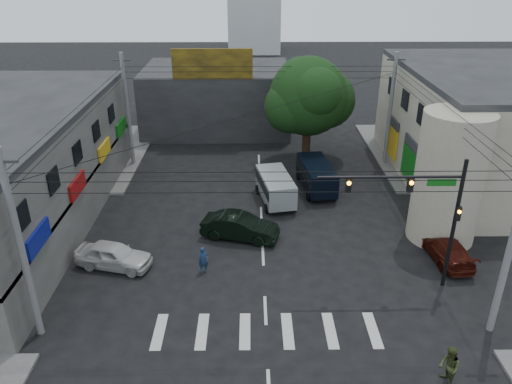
{
  "coord_description": "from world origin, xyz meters",
  "views": [
    {
      "loc": [
        -0.68,
        -22.71,
        15.95
      ],
      "look_at": [
        -0.39,
        4.0,
        3.14
      ],
      "focal_mm": 35.0,
      "sensor_mm": 36.0,
      "label": 1
    }
  ],
  "objects_px": {
    "dark_sedan": "(240,227)",
    "utility_pole_far_left": "(128,111)",
    "traffic_gantry": "(424,204)",
    "utility_pole_far_right": "(390,110)",
    "utility_pole_near_left": "(21,248)",
    "pedestrian_olive": "(449,367)",
    "utility_pole_near_right": "(511,246)",
    "white_compact": "(114,255)",
    "navy_van": "(316,177)",
    "maroon_sedan": "(446,249)",
    "silver_minivan": "(276,189)",
    "traffic_officer": "(203,260)",
    "street_tree": "(308,97)"
  },
  "relations": [
    {
      "from": "traffic_gantry",
      "to": "white_compact",
      "type": "distance_m",
      "value": 16.83
    },
    {
      "from": "utility_pole_far_left",
      "to": "navy_van",
      "type": "bearing_deg",
      "value": -19.02
    },
    {
      "from": "maroon_sedan",
      "to": "traffic_officer",
      "type": "distance_m",
      "value": 13.86
    },
    {
      "from": "utility_pole_far_left",
      "to": "utility_pole_far_right",
      "type": "xyz_separation_m",
      "value": [
        21.0,
        0.0,
        0.0
      ]
    },
    {
      "from": "utility_pole_near_left",
      "to": "navy_van",
      "type": "height_order",
      "value": "utility_pole_near_left"
    },
    {
      "from": "silver_minivan",
      "to": "navy_van",
      "type": "relative_size",
      "value": 0.92
    },
    {
      "from": "silver_minivan",
      "to": "utility_pole_far_right",
      "type": "bearing_deg",
      "value": -63.92
    },
    {
      "from": "street_tree",
      "to": "silver_minivan",
      "type": "height_order",
      "value": "street_tree"
    },
    {
      "from": "utility_pole_near_left",
      "to": "utility_pole_far_right",
      "type": "bearing_deg",
      "value": 44.31
    },
    {
      "from": "utility_pole_far_right",
      "to": "silver_minivan",
      "type": "bearing_deg",
      "value": -143.5
    },
    {
      "from": "utility_pole_near_left",
      "to": "utility_pole_far_right",
      "type": "relative_size",
      "value": 1.0
    },
    {
      "from": "dark_sedan",
      "to": "pedestrian_olive",
      "type": "bearing_deg",
      "value": -128.6
    },
    {
      "from": "traffic_gantry",
      "to": "white_compact",
      "type": "height_order",
      "value": "traffic_gantry"
    },
    {
      "from": "navy_van",
      "to": "pedestrian_olive",
      "type": "bearing_deg",
      "value": -177.72
    },
    {
      "from": "traffic_gantry",
      "to": "utility_pole_near_left",
      "type": "distance_m",
      "value": 18.66
    },
    {
      "from": "dark_sedan",
      "to": "maroon_sedan",
      "type": "relative_size",
      "value": 1.08
    },
    {
      "from": "street_tree",
      "to": "utility_pole_far_left",
      "type": "bearing_deg",
      "value": -176.05
    },
    {
      "from": "white_compact",
      "to": "traffic_officer",
      "type": "xyz_separation_m",
      "value": [
        5.07,
        -0.57,
        0.03
      ]
    },
    {
      "from": "utility_pole_near_right",
      "to": "dark_sedan",
      "type": "bearing_deg",
      "value": 144.4
    },
    {
      "from": "white_compact",
      "to": "traffic_officer",
      "type": "height_order",
      "value": "traffic_officer"
    },
    {
      "from": "traffic_gantry",
      "to": "dark_sedan",
      "type": "distance_m",
      "value": 11.22
    },
    {
      "from": "utility_pole_far_left",
      "to": "white_compact",
      "type": "distance_m",
      "value": 15.7
    },
    {
      "from": "pedestrian_olive",
      "to": "utility_pole_far_right",
      "type": "bearing_deg",
      "value": 169.53
    },
    {
      "from": "utility_pole_near_left",
      "to": "dark_sedan",
      "type": "bearing_deg",
      "value": 42.93
    },
    {
      "from": "street_tree",
      "to": "dark_sedan",
      "type": "height_order",
      "value": "street_tree"
    },
    {
      "from": "white_compact",
      "to": "pedestrian_olive",
      "type": "bearing_deg",
      "value": -105.07
    },
    {
      "from": "traffic_gantry",
      "to": "utility_pole_far_left",
      "type": "bearing_deg",
      "value": 137.14
    },
    {
      "from": "utility_pole_near_left",
      "to": "white_compact",
      "type": "relative_size",
      "value": 2.01
    },
    {
      "from": "utility_pole_far_right",
      "to": "maroon_sedan",
      "type": "bearing_deg",
      "value": -90.0
    },
    {
      "from": "traffic_gantry",
      "to": "traffic_officer",
      "type": "xyz_separation_m",
      "value": [
        -11.14,
        1.36,
        -4.07
      ]
    },
    {
      "from": "traffic_gantry",
      "to": "utility_pole_far_right",
      "type": "distance_m",
      "value": 17.21
    },
    {
      "from": "dark_sedan",
      "to": "traffic_gantry",
      "type": "bearing_deg",
      "value": -103.33
    },
    {
      "from": "utility_pole_near_right",
      "to": "maroon_sedan",
      "type": "xyz_separation_m",
      "value": [
        0.0,
        6.0,
        -3.95
      ]
    },
    {
      "from": "maroon_sedan",
      "to": "utility_pole_near_right",
      "type": "bearing_deg",
      "value": 84.18
    },
    {
      "from": "utility_pole_far_right",
      "to": "traffic_officer",
      "type": "height_order",
      "value": "utility_pole_far_right"
    },
    {
      "from": "street_tree",
      "to": "pedestrian_olive",
      "type": "relative_size",
      "value": 4.63
    },
    {
      "from": "street_tree",
      "to": "maroon_sedan",
      "type": "bearing_deg",
      "value": -67.25
    },
    {
      "from": "utility_pole_near_right",
      "to": "utility_pole_far_left",
      "type": "height_order",
      "value": "same"
    },
    {
      "from": "white_compact",
      "to": "navy_van",
      "type": "height_order",
      "value": "navy_van"
    },
    {
      "from": "utility_pole_far_left",
      "to": "utility_pole_far_right",
      "type": "relative_size",
      "value": 1.0
    },
    {
      "from": "dark_sedan",
      "to": "utility_pole_far_left",
      "type": "bearing_deg",
      "value": 52.47
    },
    {
      "from": "utility_pole_far_left",
      "to": "traffic_officer",
      "type": "xyz_separation_m",
      "value": [
        7.18,
        -15.64,
        -3.84
      ]
    },
    {
      "from": "maroon_sedan",
      "to": "navy_van",
      "type": "relative_size",
      "value": 0.87
    },
    {
      "from": "traffic_gantry",
      "to": "utility_pole_near_right",
      "type": "distance_m",
      "value": 4.41
    },
    {
      "from": "utility_pole_near_right",
      "to": "navy_van",
      "type": "bearing_deg",
      "value": 112.33
    },
    {
      "from": "utility_pole_near_left",
      "to": "utility_pole_near_right",
      "type": "bearing_deg",
      "value": 0.0
    },
    {
      "from": "utility_pole_near_left",
      "to": "utility_pole_near_right",
      "type": "distance_m",
      "value": 21.0
    },
    {
      "from": "utility_pole_near_left",
      "to": "navy_van",
      "type": "xyz_separation_m",
      "value": [
        14.66,
        15.45,
        -3.58
      ]
    },
    {
      "from": "utility_pole_near_right",
      "to": "navy_van",
      "type": "xyz_separation_m",
      "value": [
        -6.34,
        15.45,
        -3.58
      ]
    },
    {
      "from": "street_tree",
      "to": "dark_sedan",
      "type": "distance_m",
      "value": 14.83
    }
  ]
}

